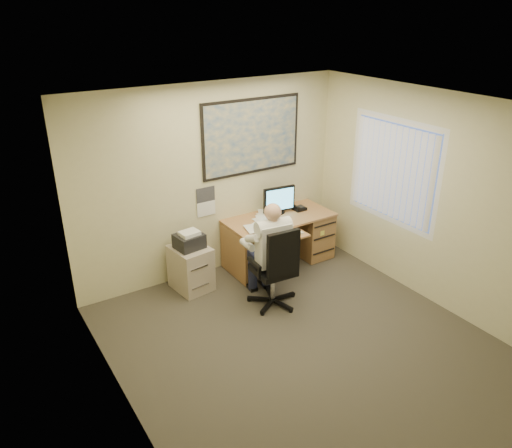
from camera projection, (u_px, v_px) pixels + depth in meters
room_shell at (313, 243)px, 5.13m from camera, size 4.00×4.50×2.70m
desk at (296, 230)px, 7.56m from camera, size 1.60×0.97×1.15m
world_map at (252, 136)px, 6.94m from camera, size 1.56×0.03×1.06m
wall_calendar at (206, 202)px, 6.91m from camera, size 0.28×0.01×0.42m
window_blinds at (393, 172)px, 6.63m from camera, size 0.06×1.40×1.30m
filing_cabinet at (191, 264)px, 6.74m from camera, size 0.51×0.58×0.86m
office_chair at (275, 283)px, 6.38m from camera, size 0.72×0.72×1.12m
person at (272, 255)px, 6.29m from camera, size 0.66×0.88×1.39m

